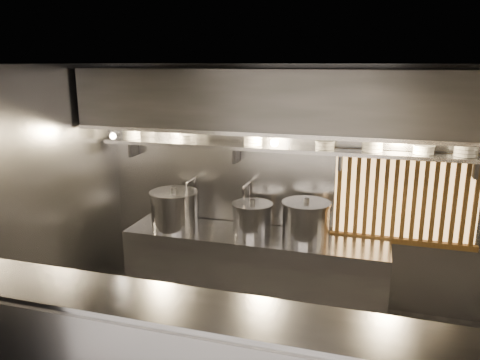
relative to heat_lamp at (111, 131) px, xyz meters
The scene contains 21 objects.
ceiling 2.21m from the heat_lamp, 24.14° to the right, with size 4.50×4.50×0.00m, color black.
wall_back 2.11m from the heat_lamp, 18.89° to the left, with size 4.50×4.50×0.00m, color gray.
wall_left 1.14m from the heat_lamp, 112.49° to the right, with size 3.00×3.00×0.00m, color gray.
cooking_bench 2.29m from the heat_lamp, ahead, with size 3.00×0.70×0.90m, color #98989E.
bowl_shelf 1.96m from the heat_lamp, 13.90° to the left, with size 4.40×0.34×0.04m, color #98989E.
exhaust_hood 1.95m from the heat_lamp, ahead, with size 4.40×0.81×0.65m.
wood_screen 3.33m from the heat_lamp, 10.65° to the left, with size 1.56×0.09×1.04m.
faucet_left 1.18m from the heat_lamp, 34.60° to the left, with size 0.04×0.30×0.50m.
faucet_right 1.71m from the heat_lamp, 19.61° to the left, with size 0.04×0.30×0.50m.
heat_lamp is the anchor object (origin of this frame).
pendant_bulb 1.83m from the heat_lamp, 11.00° to the left, with size 0.09×0.09×0.19m.
stock_pot_left 1.16m from the heat_lamp, 20.88° to the left, with size 0.63×0.63×0.48m.
stock_pot_mid 1.87m from the heat_lamp, 11.72° to the left, with size 0.62×0.62×0.40m.
stock_pot_right 2.39m from the heat_lamp, ahead, with size 0.66×0.66×0.47m.
bowl_stack_0 0.48m from the heat_lamp, 92.42° to the left, with size 0.23×0.23×0.17m.
bowl_stack_1 0.87m from the heat_lamp, 33.01° to the left, with size 0.21×0.21×0.09m.
bowl_stack_2 1.60m from the heat_lamp, 17.14° to the left, with size 0.23×0.23×0.13m.
bowl_stack_3 2.38m from the heat_lamp, 11.40° to the left, with size 0.22×0.22×0.09m.
bowl_stack_4 2.87m from the heat_lamp, ahead, with size 0.23×0.23×0.13m.
bowl_stack_5 3.37m from the heat_lamp, ahead, with size 0.22×0.22×0.09m.
bowl_stack_6 3.76m from the heat_lamp, ahead, with size 0.24×0.24×0.13m.
Camera 1 is at (1.00, -3.73, 2.82)m, focal length 35.00 mm.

